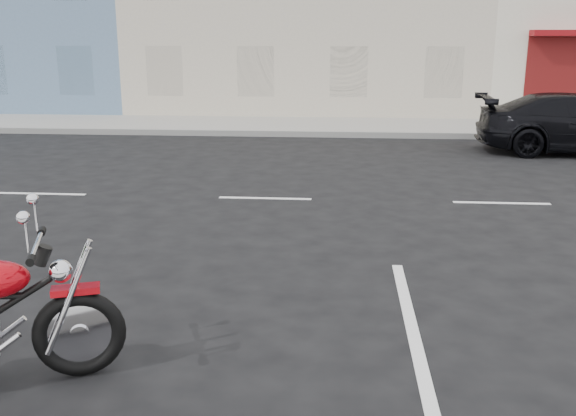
{
  "coord_description": "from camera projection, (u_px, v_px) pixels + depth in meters",
  "views": [
    {
      "loc": [
        -0.73,
        -10.67,
        2.72
      ],
      "look_at": [
        -1.31,
        -3.56,
        0.8
      ],
      "focal_mm": 40.0,
      "sensor_mm": 36.0,
      "label": 1
    }
  ],
  "objects": [
    {
      "name": "curb_far",
      "position": [
        188.0,
        133.0,
        18.03
      ],
      "size": [
        80.0,
        0.12,
        0.16
      ],
      "primitive_type": "cube",
      "color": "gray",
      "rests_on": "ground"
    },
    {
      "name": "sidewalk_far",
      "position": [
        201.0,
        125.0,
        19.66
      ],
      "size": [
        80.0,
        3.4,
        0.15
      ],
      "primitive_type": "cube",
      "color": "gray",
      "rests_on": "ground"
    },
    {
      "name": "ground",
      "position": [
        382.0,
        201.0,
        10.92
      ],
      "size": [
        120.0,
        120.0,
        0.0
      ],
      "primitive_type": "plane",
      "color": "black",
      "rests_on": "ground"
    },
    {
      "name": "motorcycle",
      "position": [
        82.0,
        315.0,
        5.19
      ],
      "size": [
        2.25,
        1.05,
        1.18
      ],
      "rotation": [
        0.0,
        0.0,
        0.34
      ],
      "color": "black",
      "rests_on": "ground"
    }
  ]
}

